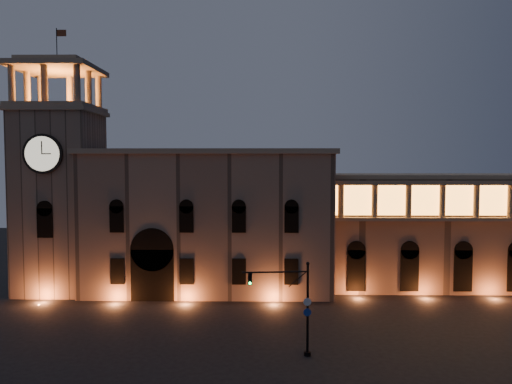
# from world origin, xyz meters

# --- Properties ---
(ground) EXTENTS (160.00, 160.00, 0.00)m
(ground) POSITION_xyz_m (0.00, 0.00, 0.00)
(ground) COLOR black
(ground) RESTS_ON ground
(government_building) EXTENTS (30.80, 12.80, 17.60)m
(government_building) POSITION_xyz_m (-2.08, 21.93, 8.77)
(government_building) COLOR #7E6452
(government_building) RESTS_ON ground
(clock_tower) EXTENTS (9.80, 9.80, 32.40)m
(clock_tower) POSITION_xyz_m (-20.50, 20.98, 12.50)
(clock_tower) COLOR #7E6452
(clock_tower) RESTS_ON ground
(colonnade_wing) EXTENTS (40.60, 11.50, 14.50)m
(colonnade_wing) POSITION_xyz_m (32.00, 23.92, 7.33)
(colonnade_wing) COLOR #795F4E
(colonnade_wing) RESTS_ON ground
(traffic_light) EXTENTS (5.72, 0.95, 7.86)m
(traffic_light) POSITION_xyz_m (7.47, -0.13, 4.13)
(traffic_light) COLOR black
(traffic_light) RESTS_ON ground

